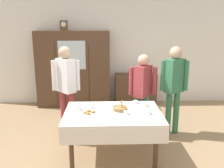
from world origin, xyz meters
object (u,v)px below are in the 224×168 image
Objects in this scene: tea_cup_mid_right at (79,108)px; tea_cup_mid_left at (92,107)px; dining_table at (113,119)px; spoon_near_left at (102,118)px; tea_cup_near_left at (148,113)px; tea_cup_center at (135,102)px; person_near_right_end at (143,87)px; wall_cabinet at (74,69)px; pastry_plate at (89,113)px; bread_basket at (120,108)px; mantel_clock at (64,25)px; bookshelf_low at (136,89)px; tea_cup_far_left at (146,105)px; book_stack at (136,72)px; person_behind_table_right at (66,82)px; spoon_center at (111,115)px; spoon_far_right at (74,121)px; tea_cup_far_right at (126,113)px; person_behind_table_left at (174,82)px.

tea_cup_mid_left is at bearing 19.44° from tea_cup_mid_right.
spoon_near_left reaches higher than dining_table.
tea_cup_near_left is 1.10m from tea_cup_mid_right.
person_near_right_end reaches higher than tea_cup_center.
wall_cabinet is 14.62× the size of tea_cup_mid_left.
tea_cup_center is 0.88m from pastry_plate.
bread_basket is 0.86× the size of pastry_plate.
wall_cabinet is 3.04m from tea_cup_near_left.
mantel_clock is (-0.19, -0.00, 1.07)m from wall_cabinet.
tea_cup_mid_left is at bearing 147.50° from dining_table.
tea_cup_mid_right is (-1.23, -2.50, 0.38)m from bookshelf_low.
person_near_right_end is (-0.10, -1.80, 0.53)m from bookshelf_low.
bread_basket reaches higher than tea_cup_far_left.
book_stack is 2.73m from tea_cup_near_left.
mantel_clock is 2.79m from tea_cup_mid_left.
person_behind_table_right is (-0.67, 1.12, 0.28)m from spoon_near_left.
tea_cup_far_left is 0.96m from pastry_plate.
wall_cabinet is at bearing 103.33° from tea_cup_mid_left.
bookshelf_low is 4.43× the size of bread_basket.
bookshelf_low is 2.81m from tea_cup_mid_right.
person_behind_table_right is at bearing -131.66° from bookshelf_low.
book_stack is (0.00, 0.00, 0.44)m from bookshelf_low.
person_behind_table_right reaches higher than pastry_plate.
spoon_center is at bearing -25.87° from tea_cup_mid_right.
tea_cup_mid_left is 0.46× the size of pastry_plate.
bookshelf_low is 2.39m from person_behind_table_right.
person_behind_table_right is (-0.84, 0.92, 0.38)m from dining_table.
dining_table is 0.28m from spoon_near_left.
person_near_right_end is 0.92× the size of person_behind_table_right.
dining_table is 0.65m from spoon_far_right.
tea_cup_far_left is at bearing 44.75° from tea_cup_far_right.
tea_cup_mid_right reaches higher than pastry_plate.
book_stack is 1.69× the size of tea_cup_far_right.
person_behind_table_left is (1.21, 0.94, 0.28)m from spoon_center.
tea_cup_far_right is 0.57m from pastry_plate.
bread_basket is at bearing 31.46° from spoon_far_right.
bread_basket is 0.80m from spoon_far_right.
mantel_clock is 0.86× the size of pastry_plate.
mantel_clock is at bearing 116.00° from bread_basket.
bookshelf_low is 2.75m from tea_cup_near_left.
pastry_plate is at bearing 176.39° from tea_cup_near_left.
tea_cup_center is 0.92m from person_behind_table_left.
person_near_right_end is (0.62, 0.94, 0.18)m from spoon_center.
bookshelf_low is 8.18× the size of tea_cup_near_left.
spoon_far_right is at bearing -164.44° from tea_cup_far_right.
bread_basket is 0.42m from spoon_near_left.
spoon_center is (1.06, -2.69, -1.27)m from mantel_clock.
book_stack is 1.69× the size of tea_cup_mid_left.
tea_cup_mid_right is 0.66m from bread_basket.
spoon_far_right is at bearing -151.57° from dining_table.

